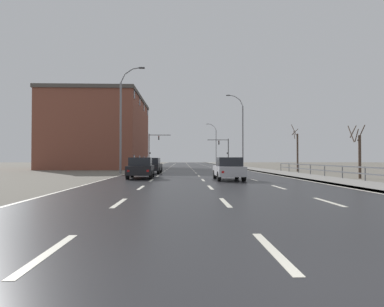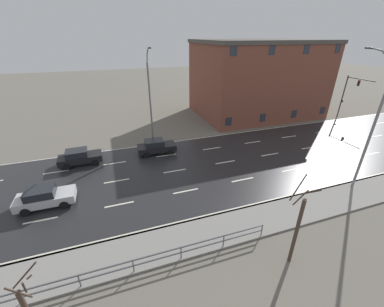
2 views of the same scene
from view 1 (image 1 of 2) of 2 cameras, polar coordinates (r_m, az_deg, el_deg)
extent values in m
cube|color=#666056|center=(50.90, -0.24, -2.71)|extent=(160.00, 160.00, 0.12)
cube|color=#232326|center=(62.89, -0.55, -2.32)|extent=(14.00, 120.00, 0.02)
cube|color=beige|center=(5.47, -24.95, -16.26)|extent=(0.16, 2.20, 0.01)
cube|color=beige|center=(10.57, -13.25, -8.85)|extent=(0.16, 2.20, 0.01)
cube|color=beige|center=(15.86, -9.37, -6.22)|extent=(0.16, 2.20, 0.01)
cube|color=beige|center=(21.21, -7.46, -4.90)|extent=(0.16, 2.20, 0.01)
cube|color=beige|center=(26.58, -6.32, -4.11)|extent=(0.16, 2.20, 0.01)
cube|color=beige|center=(31.96, -5.57, -3.59)|extent=(0.16, 2.20, 0.01)
cube|color=beige|center=(37.35, -5.03, -3.21)|extent=(0.16, 2.20, 0.01)
cube|color=beige|center=(42.73, -4.63, -2.93)|extent=(0.16, 2.20, 0.01)
cube|color=beige|center=(48.13, -4.32, -2.71)|extent=(0.16, 2.20, 0.01)
cube|color=beige|center=(53.52, -4.07, -2.54)|extent=(0.16, 2.20, 0.01)
cube|color=beige|center=(58.91, -3.87, -2.40)|extent=(0.16, 2.20, 0.01)
cube|color=beige|center=(64.31, -3.70, -2.28)|extent=(0.16, 2.20, 0.01)
cube|color=beige|center=(69.71, -3.56, -2.18)|extent=(0.16, 2.20, 0.01)
cube|color=beige|center=(75.10, -3.44, -2.09)|extent=(0.16, 2.20, 0.01)
cube|color=beige|center=(80.50, -3.33, -2.02)|extent=(0.16, 2.20, 0.01)
cube|color=beige|center=(85.90, -3.24, -1.95)|extent=(0.16, 2.20, 0.01)
cube|color=beige|center=(91.30, -3.16, -1.90)|extent=(0.16, 2.20, 0.01)
cube|color=beige|center=(96.69, -3.09, -1.85)|extent=(0.16, 2.20, 0.01)
cube|color=beige|center=(102.09, -3.02, -1.80)|extent=(0.16, 2.20, 0.01)
cube|color=beige|center=(107.49, -2.96, -1.76)|extent=(0.16, 2.20, 0.01)
cube|color=beige|center=(112.89, -2.91, -1.72)|extent=(0.16, 2.20, 0.01)
cube|color=beige|center=(118.29, -2.86, -1.69)|extent=(0.16, 2.20, 0.01)
cube|color=beige|center=(5.27, 14.72, -16.93)|extent=(0.16, 2.20, 0.01)
cube|color=beige|center=(10.46, 6.14, -8.95)|extent=(0.16, 2.20, 0.01)
cube|color=beige|center=(15.79, 3.40, -6.26)|extent=(0.16, 2.20, 0.01)
cube|color=beige|center=(21.16, 2.05, -4.92)|extent=(0.16, 2.20, 0.01)
cube|color=beige|center=(26.54, 1.25, -4.12)|extent=(0.16, 2.20, 0.01)
cube|color=beige|center=(31.93, 0.72, -3.59)|extent=(0.16, 2.20, 0.01)
cube|color=beige|center=(37.32, 0.35, -3.22)|extent=(0.16, 2.20, 0.01)
cube|color=beige|center=(42.71, 0.07, -2.93)|extent=(0.16, 2.20, 0.01)
cube|color=beige|center=(48.10, -0.15, -2.72)|extent=(0.16, 2.20, 0.01)
cube|color=beige|center=(53.50, -0.32, -2.54)|extent=(0.16, 2.20, 0.01)
cube|color=beige|center=(58.90, -0.46, -2.40)|extent=(0.16, 2.20, 0.01)
cube|color=beige|center=(64.29, -0.58, -2.28)|extent=(0.16, 2.20, 0.01)
cube|color=beige|center=(69.69, -0.68, -2.18)|extent=(0.16, 2.20, 0.01)
cube|color=beige|center=(75.09, -0.77, -2.09)|extent=(0.16, 2.20, 0.01)
cube|color=beige|center=(80.49, -0.84, -2.02)|extent=(0.16, 2.20, 0.01)
cube|color=beige|center=(85.88, -0.90, -1.96)|extent=(0.16, 2.20, 0.01)
cube|color=beige|center=(91.28, -0.96, -1.90)|extent=(0.16, 2.20, 0.01)
cube|color=beige|center=(96.68, -1.01, -1.85)|extent=(0.16, 2.20, 0.01)
cube|color=beige|center=(102.08, -1.06, -1.80)|extent=(0.16, 2.20, 0.01)
cube|color=beige|center=(107.48, -1.10, -1.76)|extent=(0.16, 2.20, 0.01)
cube|color=beige|center=(112.88, -1.13, -1.72)|extent=(0.16, 2.20, 0.01)
cube|color=beige|center=(118.28, -1.17, -1.69)|extent=(0.16, 2.20, 0.01)
cube|color=beige|center=(11.48, 23.90, -8.16)|extent=(0.16, 2.20, 0.01)
cube|color=beige|center=(16.49, 15.67, -6.00)|extent=(0.16, 2.20, 0.01)
cube|color=beige|center=(21.68, 11.35, -4.81)|extent=(0.16, 2.20, 0.01)
cube|color=beige|center=(26.96, 8.72, -4.06)|extent=(0.16, 2.20, 0.01)
cube|color=beige|center=(32.27, 6.96, -3.56)|extent=(0.16, 2.20, 0.01)
cube|color=beige|center=(37.61, 5.69, -3.19)|extent=(0.16, 2.20, 0.01)
cube|color=beige|center=(42.97, 4.74, -2.92)|extent=(0.16, 2.20, 0.01)
cube|color=beige|center=(48.34, 4.01, -2.71)|extent=(0.16, 2.20, 0.01)
cube|color=beige|center=(53.71, 3.42, -2.53)|extent=(0.16, 2.20, 0.01)
cube|color=beige|center=(59.09, 2.93, -2.39)|extent=(0.16, 2.20, 0.01)
cube|color=beige|center=(64.47, 2.53, -2.28)|extent=(0.16, 2.20, 0.01)
cube|color=beige|center=(69.85, 2.19, -2.18)|extent=(0.16, 2.20, 0.01)
cube|color=beige|center=(75.24, 1.90, -2.09)|extent=(0.16, 2.20, 0.01)
cube|color=beige|center=(80.62, 1.65, -2.02)|extent=(0.16, 2.20, 0.01)
cube|color=beige|center=(86.01, 1.43, -1.95)|extent=(0.16, 2.20, 0.01)
cube|color=beige|center=(91.41, 1.23, -1.90)|extent=(0.16, 2.20, 0.01)
cube|color=beige|center=(96.80, 1.06, -1.85)|extent=(0.16, 2.20, 0.01)
cube|color=beige|center=(102.19, 0.91, -1.80)|extent=(0.16, 2.20, 0.01)
cube|color=beige|center=(107.58, 0.77, -1.76)|extent=(0.16, 2.20, 0.01)
cube|color=beige|center=(112.98, 0.64, -1.72)|extent=(0.16, 2.20, 0.01)
cube|color=beige|center=(118.37, 0.53, -1.69)|extent=(0.16, 2.20, 0.01)
cube|color=beige|center=(63.42, 5.65, -2.29)|extent=(0.16, 120.00, 0.01)
cube|color=beige|center=(63.11, -6.79, -2.30)|extent=(0.16, 120.00, 0.01)
cube|color=gray|center=(63.66, 7.12, -2.25)|extent=(3.00, 120.00, 0.12)
cube|color=slate|center=(63.45, 5.86, -2.26)|extent=(0.16, 120.00, 0.12)
cube|color=#515459|center=(24.23, 25.93, -2.13)|extent=(0.06, 27.09, 0.08)
cube|color=#515459|center=(24.24, 25.94, -3.07)|extent=(0.06, 27.09, 0.08)
cylinder|color=#515459|center=(21.88, 29.26, -3.41)|extent=(0.07, 0.07, 1.00)
cylinder|color=#515459|center=(24.24, 25.94, -3.19)|extent=(0.07, 0.07, 1.00)
cylinder|color=#515459|center=(26.66, 23.22, -3.00)|extent=(0.07, 0.07, 1.00)
cylinder|color=#515459|center=(29.14, 20.96, -2.84)|extent=(0.07, 0.07, 1.00)
cylinder|color=#515459|center=(31.65, 19.06, -2.70)|extent=(0.07, 0.07, 1.00)
cylinder|color=#515459|center=(34.19, 17.43, -2.57)|extent=(0.07, 0.07, 1.00)
cylinder|color=#515459|center=(36.76, 16.04, -2.47)|extent=(0.07, 0.07, 1.00)
cylinder|color=slate|center=(46.59, 9.34, 2.95)|extent=(0.20, 0.20, 9.33)
cylinder|color=slate|center=(47.17, 9.07, 9.16)|extent=(0.52, 0.11, 0.94)
cylinder|color=slate|center=(47.20, 8.33, 10.05)|extent=(0.87, 0.11, 0.65)
cylinder|color=slate|center=(47.12, 7.25, 10.52)|extent=(0.99, 0.11, 0.28)
cube|color=#333335|center=(47.06, 6.66, 10.58)|extent=(0.56, 0.24, 0.12)
cylinder|color=slate|center=(82.05, 4.46, 1.14)|extent=(0.20, 0.20, 9.04)
cylinder|color=slate|center=(82.37, 4.31, 4.61)|extent=(0.53, 0.11, 0.97)
cylinder|color=slate|center=(82.38, 3.87, 5.14)|extent=(0.90, 0.11, 0.67)
cylinder|color=slate|center=(82.33, 3.23, 5.41)|extent=(1.02, 0.11, 0.29)
cube|color=#333335|center=(82.30, 2.88, 5.44)|extent=(0.56, 0.24, 0.12)
cylinder|color=slate|center=(31.98, -13.00, 4.60)|extent=(0.20, 0.20, 9.14)
cylinder|color=slate|center=(32.80, -12.62, 13.33)|extent=(0.50, 0.11, 0.90)
cylinder|color=slate|center=(32.88, -11.57, 14.55)|extent=(0.84, 0.11, 0.63)
cylinder|color=slate|center=(32.85, -10.05, 15.21)|extent=(0.95, 0.11, 0.27)
cube|color=#333335|center=(32.80, -9.21, 15.29)|extent=(0.56, 0.24, 0.12)
cylinder|color=#38383A|center=(62.69, 6.70, 0.20)|extent=(0.18, 0.18, 5.54)
cylinder|color=#38383A|center=(62.52, 4.78, 2.52)|extent=(4.24, 0.12, 0.12)
cube|color=black|center=(62.51, 4.97, 2.01)|extent=(0.20, 0.28, 0.80)
sphere|color=red|center=(62.37, 4.99, 2.26)|extent=(0.14, 0.14, 0.14)
sphere|color=#2D2D2D|center=(62.36, 4.99, 2.02)|extent=(0.14, 0.14, 0.14)
sphere|color=#2D2D2D|center=(62.35, 4.99, 1.78)|extent=(0.14, 0.14, 0.14)
cube|color=black|center=(62.61, 6.51, 0.05)|extent=(0.18, 0.12, 0.32)
cylinder|color=#38383A|center=(61.25, -7.92, 0.64)|extent=(0.18, 0.18, 6.40)
cylinder|color=#38383A|center=(61.22, -5.93, 3.40)|extent=(4.24, 0.12, 0.12)
cube|color=black|center=(61.19, -6.13, 2.89)|extent=(0.20, 0.28, 0.80)
sphere|color=red|center=(61.06, -6.14, 3.14)|extent=(0.14, 0.14, 0.14)
sphere|color=#2D2D2D|center=(61.05, -6.14, 2.90)|extent=(0.14, 0.14, 0.14)
sphere|color=#2D2D2D|center=(61.03, -6.14, 2.65)|extent=(0.14, 0.14, 0.14)
cube|color=black|center=(61.17, -7.72, 0.08)|extent=(0.18, 0.12, 0.32)
cube|color=black|center=(23.50, -9.38, -2.98)|extent=(1.90, 4.16, 0.64)
cube|color=black|center=(23.23, -9.44, -1.48)|extent=(1.63, 2.05, 0.60)
cube|color=slate|center=(24.18, -9.22, -1.51)|extent=(1.41, 0.13, 0.51)
cylinder|color=black|center=(24.71, -7.23, -3.63)|extent=(0.24, 0.67, 0.66)
cylinder|color=black|center=(24.86, -10.96, -3.61)|extent=(0.24, 0.67, 0.66)
cylinder|color=black|center=(22.18, -7.62, -3.94)|extent=(0.24, 0.67, 0.66)
cylinder|color=black|center=(22.34, -11.77, -3.90)|extent=(0.24, 0.67, 0.66)
cube|color=red|center=(21.56, -11.66, -3.16)|extent=(0.16, 0.05, 0.14)
cube|color=red|center=(21.42, -8.15, -3.18)|extent=(0.16, 0.05, 0.14)
cube|color=black|center=(31.22, -7.44, -2.49)|extent=(1.90, 4.16, 0.64)
cube|color=black|center=(30.96, -7.49, -1.36)|extent=(1.63, 2.05, 0.60)
cube|color=slate|center=(31.90, -7.27, -1.38)|extent=(1.41, 0.13, 0.51)
cylinder|color=black|center=(32.40, -5.72, -3.01)|extent=(0.24, 0.67, 0.66)
cylinder|color=black|center=(32.60, -8.56, -2.99)|extent=(0.24, 0.67, 0.66)
cylinder|color=black|center=(29.87, -6.21, -3.18)|extent=(0.24, 0.67, 0.66)
cylinder|color=black|center=(30.09, -9.28, -3.15)|extent=(0.24, 0.67, 0.66)
cube|color=red|center=(29.31, -9.23, -2.59)|extent=(0.16, 0.05, 0.14)
cube|color=red|center=(29.13, -6.67, -2.60)|extent=(0.16, 0.05, 0.14)
cube|color=#B7B7BC|center=(21.52, 6.72, -3.18)|extent=(1.77, 4.10, 0.64)
cube|color=black|center=(21.26, 6.82, -1.53)|extent=(1.56, 2.00, 0.60)
cube|color=slate|center=(22.20, 6.44, -1.56)|extent=(1.40, 0.08, 0.51)
cylinder|color=black|center=(22.92, 8.24, -3.84)|extent=(0.22, 0.66, 0.66)
cylinder|color=black|center=(22.69, 4.21, -3.87)|extent=(0.22, 0.66, 0.66)
cylinder|color=black|center=(20.43, 9.51, -4.18)|extent=(0.22, 0.66, 0.66)
cylinder|color=black|center=(20.17, 4.99, -4.24)|extent=(0.22, 0.66, 0.66)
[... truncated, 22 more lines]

